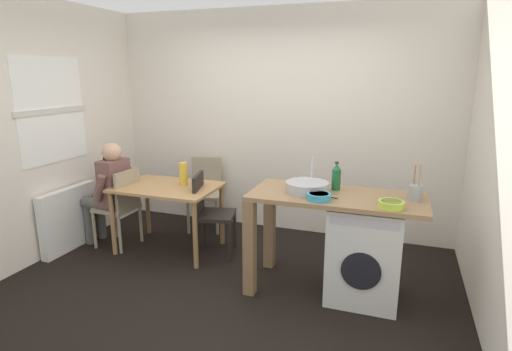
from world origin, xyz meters
TOP-DOWN VIEW (x-y plane):
  - ground_plane at (0.00, 0.00)m, footprint 5.46×5.46m
  - wall_back at (0.00, 1.75)m, footprint 4.60×0.10m
  - wall_window_side at (-2.15, 0.00)m, footprint 0.12×3.80m
  - radiator at (-2.02, 0.30)m, footprint 0.10×0.80m
  - dining_table at (-0.95, 0.65)m, footprint 1.10×0.76m
  - chair_person_seat at (-1.49, 0.54)m, footprint 0.42×0.42m
  - chair_opposite at (-0.47, 0.68)m, footprint 0.48×0.48m
  - chair_spare_by_wall at (-0.87, 1.42)m, footprint 0.49×0.49m
  - seated_person at (-1.66, 0.55)m, footprint 0.51×0.52m
  - kitchen_counter at (0.73, 0.32)m, footprint 1.50×0.68m
  - washing_machine at (1.21, 0.32)m, footprint 0.60×0.61m
  - sink_basin at (0.68, 0.32)m, footprint 0.38×0.38m
  - tap at (0.68, 0.50)m, footprint 0.02×0.02m
  - bottle_tall_green at (0.91, 0.47)m, footprint 0.08×0.08m
  - mixing_bowl at (0.82, 0.12)m, footprint 0.20×0.20m
  - utensil_crock at (1.57, 0.37)m, footprint 0.11×0.11m
  - colander at (1.39, 0.10)m, footprint 0.20×0.20m
  - vase at (-0.80, 0.75)m, footprint 0.09×0.09m
  - scissors at (0.89, 0.22)m, footprint 0.15×0.06m

SIDE VIEW (x-z plane):
  - ground_plane at x=0.00m, z-range 0.00..0.00m
  - radiator at x=-2.02m, z-range 0.00..0.70m
  - washing_machine at x=1.21m, z-range 0.00..0.86m
  - chair_person_seat at x=-1.49m, z-range 0.06..0.96m
  - chair_opposite at x=-0.47m, z-range 0.06..0.96m
  - chair_spare_by_wall at x=-0.87m, z-range 0.06..0.96m
  - dining_table at x=-0.95m, z-range 0.27..1.01m
  - seated_person at x=-1.66m, z-range 0.07..1.27m
  - kitchen_counter at x=0.73m, z-range 0.30..1.22m
  - vase at x=-0.80m, z-range 0.74..0.99m
  - scissors at x=0.89m, z-range 0.92..0.93m
  - colander at x=1.39m, z-range 0.92..0.98m
  - mixing_bowl at x=0.82m, z-range 0.92..0.98m
  - sink_basin at x=0.68m, z-range 0.92..1.01m
  - utensil_crock at x=1.57m, z-range 0.84..1.14m
  - bottle_tall_green at x=0.91m, z-range 0.91..1.16m
  - tap at x=0.68m, z-range 0.92..1.20m
  - wall_back at x=0.00m, z-range 0.00..2.70m
  - wall_window_side at x=-2.15m, z-range 0.00..2.70m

